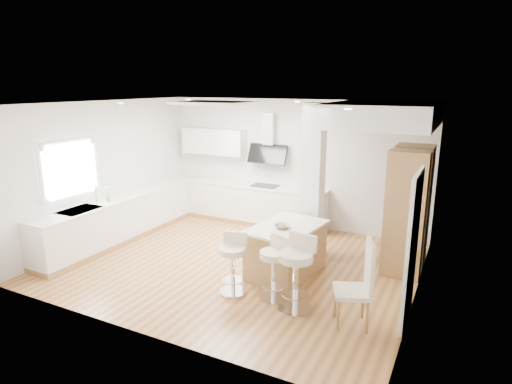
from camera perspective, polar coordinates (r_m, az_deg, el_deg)
The scene contains 18 objects.
ground at distance 7.76m, azimuth -2.56°, elevation -9.42°, with size 6.00×6.00×0.00m, color #AF7641.
ceiling at distance 7.76m, azimuth -2.56°, elevation -9.42°, with size 6.00×5.00×0.02m, color white.
wall_back at distance 9.53m, azimuth 4.72°, elevation 3.81°, with size 6.00×0.04×2.80m, color silver.
wall_left at distance 9.14m, azimuth -19.32°, elevation 2.61°, with size 0.04×5.00×2.80m, color silver.
wall_right at distance 6.44m, azimuth 21.29°, elevation -2.17°, with size 0.04×5.00×2.80m, color silver.
skylight at distance 8.04m, azimuth -5.67°, elevation 11.72°, with size 4.10×2.10×0.06m.
window_left at distance 8.47m, azimuth -23.61°, elevation 3.39°, with size 0.06×1.28×1.07m.
doorway_right at distance 6.00m, azimuth 20.09°, elevation -7.28°, with size 0.05×1.00×2.10m.
counter_left at distance 9.31m, azimuth -16.55°, elevation -2.95°, with size 0.63×4.50×1.35m.
counter_back at distance 9.81m, azimuth -0.93°, elevation -0.06°, with size 3.62×0.63×2.50m.
pillar at distance 7.74m, azimuth 7.60°, elevation 1.32°, with size 0.35×0.35×2.80m.
soffit at distance 7.74m, azimuth 16.49°, elevation 9.86°, with size 1.78×2.20×0.40m.
oven_column at distance 7.75m, azimuth 19.64°, elevation -2.07°, with size 0.63×1.21×2.10m.
peninsula at distance 7.20m, azimuth 4.04°, elevation -7.69°, with size 1.10×1.50×0.91m.
bar_stool_a at distance 6.54m, azimuth -3.09°, elevation -9.07°, with size 0.50×0.50×0.94m.
bar_stool_b at distance 6.34m, azimuth 2.51°, elevation -9.68°, with size 0.54×0.54×0.96m.
bar_stool_c at distance 6.05m, azimuth 5.43°, elevation -10.21°, with size 0.57×0.57×1.09m.
dining_chair at distance 5.80m, azimuth 13.79°, elevation -11.49°, with size 0.60×0.60×1.19m.
Camera 1 is at (3.50, -6.19, 3.11)m, focal length 30.00 mm.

